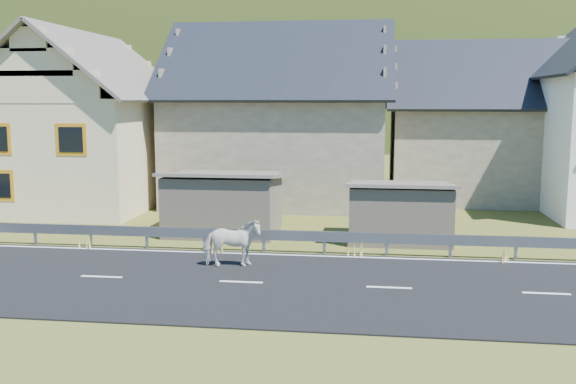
# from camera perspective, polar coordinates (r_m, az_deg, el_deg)

# --- Properties ---
(ground) EXTENTS (160.00, 160.00, 0.00)m
(ground) POSITION_cam_1_polar(r_m,az_deg,el_deg) (17.73, -4.19, -8.11)
(ground) COLOR #4B5016
(ground) RESTS_ON ground
(road) EXTENTS (60.00, 7.00, 0.04)m
(road) POSITION_cam_1_polar(r_m,az_deg,el_deg) (17.72, -4.19, -8.05)
(road) COLOR black
(road) RESTS_ON ground
(lane_markings) EXTENTS (60.00, 6.60, 0.01)m
(lane_markings) POSITION_cam_1_polar(r_m,az_deg,el_deg) (17.72, -4.19, -7.97)
(lane_markings) COLOR silver
(lane_markings) RESTS_ON road
(guardrail) EXTENTS (28.10, 0.09, 0.75)m
(guardrail) POSITION_cam_1_polar(r_m,az_deg,el_deg) (21.10, -2.18, -3.86)
(guardrail) COLOR #93969B
(guardrail) RESTS_ON ground
(shed_left) EXTENTS (4.30, 3.30, 2.40)m
(shed_left) POSITION_cam_1_polar(r_m,az_deg,el_deg) (24.11, -5.75, -1.07)
(shed_left) COLOR #6F6456
(shed_left) RESTS_ON ground
(shed_right) EXTENTS (3.80, 2.90, 2.20)m
(shed_right) POSITION_cam_1_polar(r_m,az_deg,el_deg) (23.02, 9.92, -1.85)
(shed_right) COLOR #6F6456
(shed_right) RESTS_ON ground
(house_cream) EXTENTS (7.80, 9.80, 8.30)m
(house_cream) POSITION_cam_1_polar(r_m,az_deg,el_deg) (31.68, -17.83, 6.71)
(house_cream) COLOR beige
(house_cream) RESTS_ON ground
(house_stone_a) EXTENTS (10.80, 9.80, 8.90)m
(house_stone_a) POSITION_cam_1_polar(r_m,az_deg,el_deg) (31.97, -0.57, 7.61)
(house_stone_a) COLOR tan
(house_stone_a) RESTS_ON ground
(house_stone_b) EXTENTS (9.80, 8.80, 8.10)m
(house_stone_b) POSITION_cam_1_polar(r_m,az_deg,el_deg) (34.11, 16.92, 6.63)
(house_stone_b) COLOR tan
(house_stone_b) RESTS_ON ground
(mountain) EXTENTS (440.00, 280.00, 260.00)m
(mountain) POSITION_cam_1_polar(r_m,az_deg,el_deg) (198.24, 7.89, 0.93)
(mountain) COLOR #28370D
(mountain) RESTS_ON ground
(conifer_patch) EXTENTS (76.00, 50.00, 28.00)m
(conifer_patch) POSITION_cam_1_polar(r_m,az_deg,el_deg) (139.51, -17.46, 8.29)
(conifer_patch) COLOR black
(conifer_patch) RESTS_ON ground
(horse) EXTENTS (1.10, 1.84, 1.45)m
(horse) POSITION_cam_1_polar(r_m,az_deg,el_deg) (19.14, -5.02, -4.52)
(horse) COLOR silver
(horse) RESTS_ON road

